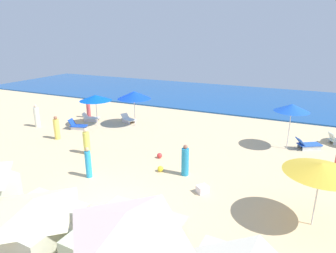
# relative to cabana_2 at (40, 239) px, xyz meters

# --- Properties ---
(ground_plane) EXTENTS (60.00, 60.00, 0.00)m
(ground_plane) POSITION_rel_cabana_2_xyz_m (-0.48, 3.19, -1.30)
(ground_plane) COLOR beige
(ocean) EXTENTS (60.00, 14.21, 0.12)m
(ocean) POSITION_rel_cabana_2_xyz_m (-0.48, 26.09, -1.24)
(ocean) COLOR #184D94
(ocean) RESTS_ON ground_plane
(cabana_2) EXTENTS (2.27, 2.17, 2.54)m
(cabana_2) POSITION_rel_cabana_2_xyz_m (0.00, 0.00, 0.00)
(cabana_2) COLOR beige
(cabana_2) RESTS_ON ground_plane
(umbrella_0) EXTENTS (2.41, 2.41, 2.59)m
(umbrella_0) POSITION_rel_cabana_2_xyz_m (-5.06, 13.27, 1.01)
(umbrella_0) COLOR silver
(umbrella_0) RESTS_ON ground_plane
(lounge_chair_0_0) EXTENTS (1.38, 1.02, 0.62)m
(lounge_chair_0_0) POSITION_rel_cabana_2_xyz_m (-5.99, 13.77, -1.05)
(lounge_chair_0_0) COLOR silver
(lounge_chair_0_0) RESTS_ON ground_plane
(umbrella_1) EXTENTS (2.31, 2.31, 2.31)m
(umbrella_1) POSITION_rel_cabana_2_xyz_m (-7.63, 12.12, 0.80)
(umbrella_1) COLOR silver
(umbrella_1) RESTS_ON ground_plane
(lounge_chair_1_0) EXTENTS (1.34, 0.93, 0.74)m
(lounge_chair_1_0) POSITION_rel_cabana_2_xyz_m (-8.37, 10.80, -1.03)
(lounge_chair_1_0) COLOR silver
(lounge_chair_1_0) RESTS_ON ground_plane
(lounge_chair_1_1) EXTENTS (1.40, 1.00, 0.64)m
(lounge_chair_1_1) POSITION_rel_cabana_2_xyz_m (-8.88, 12.86, -1.06)
(lounge_chair_1_1) COLOR silver
(lounge_chair_1_1) RESTS_ON ground_plane
(umbrella_2) EXTENTS (2.47, 2.47, 2.40)m
(umbrella_2) POSITION_rel_cabana_2_xyz_m (6.79, 5.78, 0.92)
(umbrella_2) COLOR silver
(umbrella_2) RESTS_ON ground_plane
(umbrella_4) EXTENTS (1.96, 1.96, 2.72)m
(umbrella_4) POSITION_rel_cabana_2_xyz_m (5.50, 13.13, 1.20)
(umbrella_4) COLOR silver
(umbrella_4) RESTS_ON ground_plane
(lounge_chair_4_0) EXTENTS (1.57, 1.31, 0.71)m
(lounge_chair_4_0) POSITION_rel_cabana_2_xyz_m (6.62, 13.58, -1.02)
(lounge_chair_4_0) COLOR silver
(lounge_chair_4_0) RESTS_ON ground_plane
(beachgoer_0) EXTENTS (0.52, 0.52, 1.53)m
(beachgoer_0) POSITION_rel_cabana_2_xyz_m (-4.79, 7.56, -0.60)
(beachgoer_0) COLOR #E4DD58
(beachgoer_0) RESTS_ON ground_plane
(beachgoer_1) EXTENTS (0.48, 0.48, 1.53)m
(beachgoer_1) POSITION_rel_cabana_2_xyz_m (-8.15, 8.69, -0.60)
(beachgoer_1) COLOR #F9DF5C
(beachgoer_1) RESTS_ON ground_plane
(beachgoer_2) EXTENTS (0.34, 0.34, 1.53)m
(beachgoer_2) POSITION_rel_cabana_2_xyz_m (-2.83, 5.33, -0.58)
(beachgoer_2) COLOR #289CDE
(beachgoer_2) RESTS_ON ground_plane
(beachgoer_3) EXTENTS (0.33, 0.33, 1.57)m
(beachgoer_3) POSITION_rel_cabana_2_xyz_m (-9.55, 13.51, -0.56)
(beachgoer_3) COLOR #D44C50
(beachgoer_3) RESTS_ON ground_plane
(beachgoer_5) EXTENTS (0.45, 0.45, 1.67)m
(beachgoer_5) POSITION_rel_cabana_2_xyz_m (-11.41, 10.03, -0.54)
(beachgoer_5) COLOR white
(beachgoer_5) RESTS_ON ground_plane
(beachgoer_6) EXTENTS (0.46, 0.46, 1.56)m
(beachgoer_6) POSITION_rel_cabana_2_xyz_m (1.24, 7.45, -0.58)
(beachgoer_6) COLOR #258EBF
(beachgoer_6) RESTS_ON ground_plane
(beach_ball_0) EXTENTS (0.29, 0.29, 0.29)m
(beach_ball_0) POSITION_rel_cabana_2_xyz_m (-0.78, 8.73, -1.16)
(beach_ball_0) COLOR red
(beach_ball_0) RESTS_ON ground_plane
(cooler_box_1) EXTENTS (0.60, 0.61, 0.32)m
(cooler_box_1) POSITION_rel_cabana_2_xyz_m (2.53, 6.24, -1.14)
(cooler_box_1) COLOR silver
(cooler_box_1) RESTS_ON ground_plane
(beach_ball_2) EXTENTS (0.29, 0.29, 0.29)m
(beach_ball_2) POSITION_rel_cabana_2_xyz_m (-0.00, 7.27, -1.16)
(beach_ball_2) COLOR yellow
(beach_ball_2) RESTS_ON ground_plane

